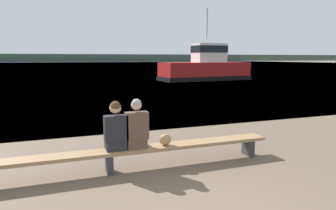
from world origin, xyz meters
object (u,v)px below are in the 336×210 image
at_px(bench_main, 109,155).
at_px(person_left, 116,129).
at_px(person_right, 136,127).
at_px(tugboat_red, 206,69).
at_px(shopping_bag, 165,140).

relative_size(bench_main, person_left, 7.16).
bearing_deg(bench_main, person_right, 0.79).
distance_m(person_left, tugboat_red, 25.71).
relative_size(person_left, tugboat_red, 0.10).
xyz_separation_m(bench_main, tugboat_red, (13.33, 22.08, 0.81)).
distance_m(bench_main, person_left, 0.53).
bearing_deg(shopping_bag, person_left, 178.46).
xyz_separation_m(person_left, tugboat_red, (13.18, 22.07, 0.29)).
relative_size(person_right, tugboat_red, 0.11).
relative_size(bench_main, tugboat_red, 0.74).
bearing_deg(person_left, shopping_bag, -1.54).
bearing_deg(person_right, shopping_bag, -2.65).
bearing_deg(shopping_bag, tugboat_red, 61.22).
bearing_deg(person_right, person_left, -179.93).
bearing_deg(person_left, person_right, 0.07).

